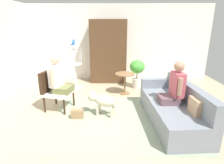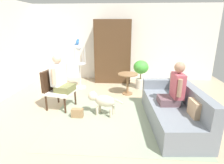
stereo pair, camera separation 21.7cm
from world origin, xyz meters
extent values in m
plane|color=tan|center=(0.00, 0.00, 0.00)|extent=(7.16, 7.16, 0.00)
cube|color=silver|center=(0.00, 2.92, 1.29)|extent=(6.56, 0.12, 2.57)
cube|color=gray|center=(0.13, -0.19, 0.00)|extent=(2.90, 2.38, 0.01)
cube|color=slate|center=(1.13, -0.29, 0.21)|extent=(0.98, 2.07, 0.43)
cube|color=slate|center=(1.46, -0.27, 0.61)|extent=(0.33, 2.03, 0.37)
cube|color=slate|center=(1.06, 0.62, 0.54)|extent=(0.85, 0.24, 0.23)
cube|color=tan|center=(1.37, -0.78, 0.57)|extent=(0.12, 0.33, 0.28)
cylinder|color=#382316|center=(-1.01, 0.45, 0.19)|extent=(0.04, 0.04, 0.38)
cylinder|color=#382316|center=(-1.12, -0.02, 0.19)|extent=(0.04, 0.04, 0.38)
cylinder|color=#382316|center=(-1.49, 0.56, 0.19)|extent=(0.04, 0.04, 0.38)
cylinder|color=#382316|center=(-1.59, 0.08, 0.19)|extent=(0.04, 0.04, 0.38)
cube|color=white|center=(-1.30, 0.27, 0.41)|extent=(0.70, 0.70, 0.06)
cube|color=#382316|center=(-1.55, 0.32, 0.68)|extent=(0.21, 0.59, 0.48)
cube|color=#5F444C|center=(1.05, -0.30, 0.50)|extent=(0.40, 0.38, 0.14)
cube|color=#B24C59|center=(1.20, -0.29, 0.80)|extent=(0.21, 0.37, 0.47)
sphere|color=#A57A60|center=(1.20, -0.29, 1.16)|extent=(0.20, 0.20, 0.20)
cylinder|color=#A57A60|center=(1.18, -0.51, 0.83)|extent=(0.08, 0.08, 0.33)
cylinder|color=#A57A60|center=(1.15, -0.07, 0.83)|extent=(0.08, 0.08, 0.33)
cube|color=olive|center=(-1.18, 0.24, 0.51)|extent=(0.44, 0.48, 0.14)
cube|color=white|center=(-1.32, 0.27, 0.82)|extent=(0.27, 0.44, 0.48)
sphere|color=#DDB293|center=(-1.32, 0.27, 1.18)|extent=(0.20, 0.20, 0.20)
cylinder|color=#DDB293|center=(-1.23, 0.50, 0.84)|extent=(0.08, 0.08, 0.34)
cylinder|color=#DDB293|center=(-1.34, 0.02, 0.84)|extent=(0.08, 0.08, 0.34)
cylinder|color=olive|center=(0.28, 1.28, 0.59)|extent=(0.55, 0.55, 0.02)
cylinder|color=olive|center=(0.28, 1.28, 0.29)|extent=(0.06, 0.06, 0.58)
cylinder|color=olive|center=(0.28, 1.28, 0.01)|extent=(0.28, 0.28, 0.03)
ellipsoid|color=beige|center=(-0.22, -0.04, 0.33)|extent=(0.51, 0.36, 0.25)
sphere|color=beige|center=(-0.50, 0.04, 0.41)|extent=(0.21, 0.21, 0.21)
cone|color=beige|center=(-0.51, -0.01, 0.51)|extent=(0.06, 0.06, 0.06)
cone|color=beige|center=(-0.48, 0.09, 0.51)|extent=(0.06, 0.06, 0.06)
cylinder|color=beige|center=(0.08, -0.13, 0.37)|extent=(0.18, 0.09, 0.10)
cylinder|color=beige|center=(-0.39, -0.07, 0.11)|extent=(0.06, 0.06, 0.21)
cylinder|color=beige|center=(-0.35, 0.07, 0.11)|extent=(0.06, 0.06, 0.21)
cylinder|color=beige|center=(-0.09, -0.16, 0.11)|extent=(0.06, 0.06, 0.21)
cylinder|color=beige|center=(-0.04, -0.02, 0.11)|extent=(0.06, 0.06, 0.21)
cylinder|color=silver|center=(-1.19, 1.72, 0.01)|extent=(0.36, 0.36, 0.03)
cylinder|color=silver|center=(-1.19, 1.72, 0.38)|extent=(0.04, 0.04, 0.76)
cylinder|color=silver|center=(-1.19, 1.72, 0.77)|extent=(0.40, 0.40, 0.02)
cylinder|color=silver|center=(-1.01, 1.72, 1.01)|extent=(0.01, 0.01, 0.47)
cylinder|color=silver|center=(-1.04, 1.83, 1.01)|extent=(0.01, 0.01, 0.47)
cylinder|color=silver|center=(-1.14, 1.90, 1.01)|extent=(0.01, 0.01, 0.47)
cylinder|color=silver|center=(-1.25, 1.90, 1.01)|extent=(0.01, 0.01, 0.47)
cylinder|color=silver|center=(-1.35, 1.83, 1.01)|extent=(0.01, 0.01, 0.47)
cylinder|color=silver|center=(-1.38, 1.72, 1.01)|extent=(0.01, 0.01, 0.47)
cylinder|color=silver|center=(-1.35, 1.61, 1.01)|extent=(0.01, 0.01, 0.47)
cylinder|color=silver|center=(-1.25, 1.54, 1.01)|extent=(0.01, 0.01, 0.47)
cylinder|color=silver|center=(-1.14, 1.54, 1.01)|extent=(0.01, 0.01, 0.47)
cylinder|color=silver|center=(-1.04, 1.61, 1.01)|extent=(0.01, 0.01, 0.47)
sphere|color=silver|center=(-1.19, 1.72, 1.25)|extent=(0.16, 0.16, 0.16)
ellipsoid|color=blue|center=(-1.21, 1.72, 1.40)|extent=(0.09, 0.10, 0.15)
sphere|color=blue|center=(-1.19, 1.72, 1.47)|extent=(0.07, 0.07, 0.07)
cone|color=#D8BF4C|center=(-1.16, 1.72, 1.47)|extent=(0.03, 0.02, 0.02)
ellipsoid|color=blue|center=(-1.25, 1.72, 1.35)|extent=(0.12, 0.03, 0.04)
cylinder|color=beige|center=(0.68, 1.81, 0.15)|extent=(0.28, 0.28, 0.29)
cylinder|color=brown|center=(0.68, 1.81, 0.39)|extent=(0.03, 0.03, 0.20)
ellipsoid|color=green|center=(0.68, 1.81, 0.67)|extent=(0.45, 0.45, 0.41)
cube|color=#4C331E|center=(-0.22, 2.51, 1.03)|extent=(1.19, 0.56, 2.06)
cube|color=#99724C|center=(-0.80, -0.18, 0.10)|extent=(0.25, 0.12, 0.19)
camera|label=1|loc=(-0.02, -3.68, 1.91)|focal=29.48mm
camera|label=2|loc=(0.20, -3.67, 1.91)|focal=29.48mm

